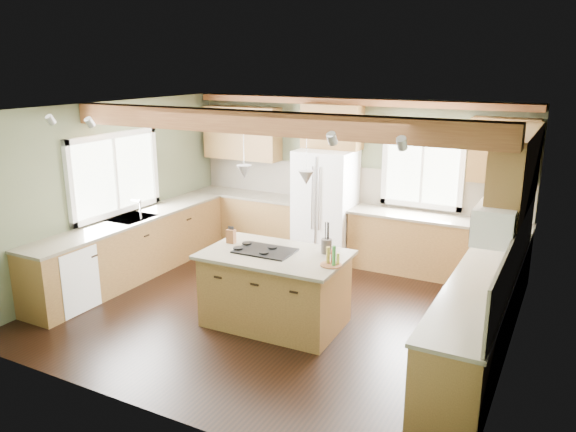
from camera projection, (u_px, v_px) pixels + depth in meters
The scene contains 37 objects.
floor at pixel (279, 310), 7.35m from camera, with size 5.60×5.60×0.00m, color black.
ceiling at pixel (278, 109), 6.66m from camera, with size 5.60×5.60×0.00m, color silver.
wall_back at pixel (352, 179), 9.14m from camera, with size 5.60×5.60×0.00m, color #4C543B.
wall_left at pixel (112, 191), 8.27m from camera, with size 5.00×5.00×0.00m, color #4C543B.
wall_right at pixel (517, 248), 5.75m from camera, with size 5.00×5.00×0.00m, color #4C543B.
ceiling_beam at pixel (263, 123), 6.40m from camera, with size 5.55×0.26×0.26m, color #5A2D19.
soffit_trim at pixel (352, 102), 8.73m from camera, with size 5.55×0.20×0.10m, color #5A2D19.
backsplash_back at pixel (352, 184), 9.15m from camera, with size 5.58×0.03×0.58m, color brown.
backsplash_right at pixel (515, 254), 5.82m from camera, with size 0.03×3.70×0.58m, color brown.
base_cab_back_left at pixel (250, 220), 9.92m from camera, with size 2.02×0.60×0.88m, color brown.
counter_back_left at pixel (249, 195), 9.80m from camera, with size 2.06×0.64×0.04m, color #50473A.
base_cab_back_right at pixel (436, 248), 8.44m from camera, with size 2.62×0.60×0.88m, color brown.
counter_back_right at pixel (438, 218), 8.32m from camera, with size 2.66×0.64×0.04m, color #50473A.
base_cab_left at pixel (134, 248), 8.41m from camera, with size 0.60×3.70×0.88m, color brown.
counter_left at pixel (132, 219), 8.28m from camera, with size 0.64×3.74×0.04m, color #50473A.
base_cab_right at pixel (480, 317), 6.15m from camera, with size 0.60×3.70×0.88m, color brown.
counter_right at pixel (484, 278), 6.03m from camera, with size 0.64×3.74×0.04m, color #50473A.
upper_cab_back_left at pixel (242, 133), 9.72m from camera, with size 1.40×0.35×0.90m, color brown.
upper_cab_over_fridge at pixel (332, 127), 8.90m from camera, with size 0.96×0.35×0.70m, color brown.
upper_cab_right at pixel (516, 170), 6.42m from camera, with size 0.35×2.20×0.90m, color brown.
upper_cab_back_corner at pixel (504, 151), 7.78m from camera, with size 0.90×0.35×0.90m, color brown.
window_left at pixel (114, 174), 8.24m from camera, with size 0.04×1.60×1.05m, color white.
window_back at pixel (423, 170), 8.54m from camera, with size 1.10×0.04×1.00m, color white.
sink at pixel (132, 219), 8.28m from camera, with size 0.50×0.65×0.03m, color #262628.
faucet at pixel (141, 211), 8.16m from camera, with size 0.02×0.02×0.28m, color #B2B2B7.
dishwasher at pixel (65, 278), 7.30m from camera, with size 0.60×0.60×0.84m, color white.
oven at pixel (454, 373), 5.05m from camera, with size 0.60×0.72×0.84m, color white.
microwave at pixel (496, 223), 5.74m from camera, with size 0.40×0.70×0.38m, color white.
pendant_left at pixel (244, 172), 6.66m from camera, with size 0.18×0.18×0.16m, color #B2B2B7.
pendant_right at pixel (306, 178), 6.31m from camera, with size 0.18×0.18×0.16m, color #B2B2B7.
refrigerator at pixel (325, 206), 9.06m from camera, with size 0.90×0.74×1.80m, color white.
island at pixel (275, 290), 6.87m from camera, with size 1.62×0.99×0.88m, color brown.
island_top at pixel (275, 255), 6.75m from camera, with size 1.73×1.10×0.04m, color #50473A.
cooktop at pixel (265, 251), 6.80m from camera, with size 0.70×0.47×0.02m, color black.
knife_block at pixel (231, 236), 7.10m from camera, with size 0.11×0.08×0.18m, color #592E1A.
utensil_crock at pixel (326, 246), 6.72m from camera, with size 0.13×0.13×0.17m, color #38302C.
bottle_tray at pixel (331, 256), 6.30m from camera, with size 0.25×0.25×0.23m, color brown, non-canonical shape.
Camera 1 is at (3.27, -5.92, 3.14)m, focal length 35.00 mm.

